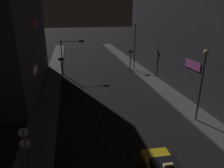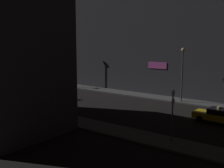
{
  "view_description": "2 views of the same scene",
  "coord_description": "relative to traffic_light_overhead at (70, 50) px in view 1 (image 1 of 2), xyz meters",
  "views": [
    {
      "loc": [
        -4.5,
        -1.6,
        9.72
      ],
      "look_at": [
        -0.67,
        16.55,
        3.13
      ],
      "focal_mm": 31.94,
      "sensor_mm": 36.0,
      "label": 1
    },
    {
      "loc": [
        -27.06,
        -1.17,
        8.08
      ],
      "look_at": [
        -0.5,
        18.6,
        2.79
      ],
      "focal_mm": 46.53,
      "sensor_mm": 36.0,
      "label": 2
    }
  ],
  "objects": [
    {
      "name": "street_lamp_near_block",
      "position": [
        11.33,
        -18.37,
        0.53
      ],
      "size": [
        0.47,
        0.47,
        6.68
      ],
      "color": "#47474C",
      "rests_on": "sidewalk_right"
    },
    {
      "name": "traffic_light_right_kerb",
      "position": [
        10.44,
        0.18,
        -1.46
      ],
      "size": [
        0.8,
        0.42,
        3.65
      ],
      "color": "#47474C",
      "rests_on": "ground_plane"
    },
    {
      "name": "sign_pole_left",
      "position": [
        -2.59,
        -23.61,
        -1.49
      ],
      "size": [
        0.56,
        0.1,
        4.05
      ],
      "color": "#47474C",
      "rests_on": "sidewalk_left"
    },
    {
      "name": "sidewalk_left",
      "position": [
        -2.91,
        -0.52,
        -4.0
      ],
      "size": [
        2.65,
        66.03,
        0.17
      ],
      "primitive_type": "cube",
      "color": "#4C4C4C",
      "rests_on": "ground_plane"
    },
    {
      "name": "traffic_light_left_kerb",
      "position": [
        -1.34,
        -3.97,
        -1.42
      ],
      "size": [
        0.8,
        0.42,
        3.71
      ],
      "color": "#47474C",
      "rests_on": "ground_plane"
    },
    {
      "name": "street_lamp_far_block",
      "position": [
        11.22,
        0.42,
        1.33
      ],
      "size": [
        0.47,
        0.47,
        8.09
      ],
      "color": "#47474C",
      "rests_on": "sidewalk_right"
    },
    {
      "name": "traffic_light_overhead",
      "position": [
        0.0,
        0.0,
        0.0
      ],
      "size": [
        3.76,
        0.42,
        5.72
      ],
      "color": "#47474C",
      "rests_on": "ground_plane"
    },
    {
      "name": "sidewalk_right",
      "position": [
        12.01,
        -0.52,
        -4.0
      ],
      "size": [
        2.65,
        66.03,
        0.17
      ],
      "primitive_type": "cube",
      "color": "#4C4C4C",
      "rests_on": "ground_plane"
    }
  ]
}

